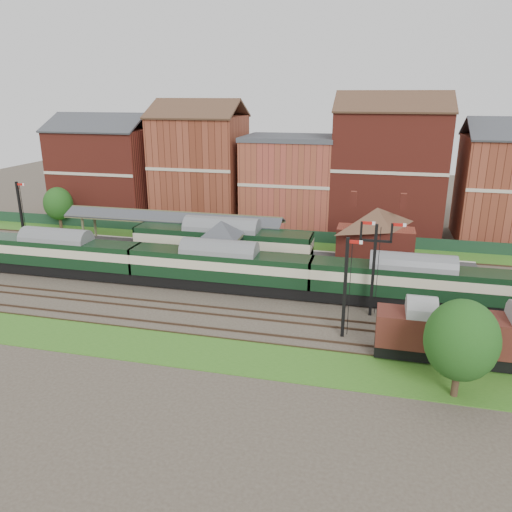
% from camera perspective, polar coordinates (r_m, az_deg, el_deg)
% --- Properties ---
extents(ground, '(160.00, 160.00, 0.00)m').
position_cam_1_polar(ground, '(47.75, -1.59, -4.07)').
color(ground, '#473D33').
rests_on(ground, ground).
extents(grass_back, '(90.00, 4.50, 0.06)m').
position_cam_1_polar(grass_back, '(62.43, 2.28, 1.36)').
color(grass_back, '#2D6619').
rests_on(grass_back, ground).
extents(grass_front, '(90.00, 5.00, 0.06)m').
position_cam_1_polar(grass_front, '(37.42, -6.52, -10.77)').
color(grass_front, '#2D6619').
rests_on(grass_front, ground).
extents(fence, '(90.00, 0.12, 1.50)m').
position_cam_1_polar(fence, '(64.12, 2.65, 2.47)').
color(fence, '#193823').
rests_on(fence, ground).
extents(platform, '(55.00, 3.40, 1.00)m').
position_cam_1_polar(platform, '(57.71, -3.84, 0.40)').
color(platform, '#2D2D2D').
rests_on(platform, ground).
extents(signal_box, '(5.40, 5.40, 6.00)m').
position_cam_1_polar(signal_box, '(50.42, -3.94, 0.96)').
color(signal_box, '#677B57').
rests_on(signal_box, ground).
extents(brick_hut, '(3.20, 2.64, 2.94)m').
position_cam_1_polar(brick_hut, '(49.32, 5.01, -1.91)').
color(brick_hut, maroon).
rests_on(brick_hut, ground).
extents(station_building, '(8.10, 8.10, 5.90)m').
position_cam_1_polar(station_building, '(54.22, 13.51, 2.57)').
color(station_building, maroon).
rests_on(station_building, platform).
extents(canopy, '(26.00, 3.89, 4.08)m').
position_cam_1_polar(canopy, '(58.67, -9.54, 4.62)').
color(canopy, brown).
rests_on(canopy, platform).
extents(semaphore_bracket, '(3.60, 0.25, 8.18)m').
position_cam_1_polar(semaphore_bracket, '(42.29, 13.37, -0.86)').
color(semaphore_bracket, black).
rests_on(semaphore_bracket, ground).
extents(semaphore_platform_end, '(1.23, 0.25, 8.00)m').
position_cam_1_polar(semaphore_platform_end, '(67.07, -25.26, 4.45)').
color(semaphore_platform_end, black).
rests_on(semaphore_platform_end, ground).
extents(semaphore_siding, '(1.23, 0.25, 8.00)m').
position_cam_1_polar(semaphore_siding, '(38.26, 10.18, -3.45)').
color(semaphore_siding, black).
rests_on(semaphore_siding, ground).
extents(town_backdrop, '(69.00, 10.00, 16.00)m').
position_cam_1_polar(town_backdrop, '(69.54, 3.72, 8.97)').
color(town_backdrop, maroon).
rests_on(town_backdrop, ground).
extents(dmu_train, '(52.39, 2.76, 4.02)m').
position_cam_1_polar(dmu_train, '(47.51, -4.17, -1.19)').
color(dmu_train, black).
rests_on(dmu_train, ground).
extents(platform_railcar, '(19.42, 3.06, 4.47)m').
position_cam_1_polar(platform_railcar, '(53.84, -3.88, 1.43)').
color(platform_railcar, black).
rests_on(platform_railcar, ground).
extents(goods_van_a, '(5.92, 2.56, 3.59)m').
position_cam_1_polar(goods_van_a, '(37.40, 18.11, -8.17)').
color(goods_van_a, black).
rests_on(goods_van_a, ground).
extents(tree_far, '(4.42, 4.42, 6.44)m').
position_cam_1_polar(tree_far, '(32.83, 22.44, -8.90)').
color(tree_far, '#382619').
rests_on(tree_far, ground).
extents(tree_back, '(3.95, 3.95, 5.77)m').
position_cam_1_polar(tree_back, '(74.47, -21.67, 5.58)').
color(tree_back, '#382619').
rests_on(tree_back, ground).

